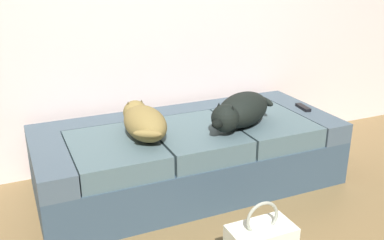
{
  "coord_description": "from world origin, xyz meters",
  "views": [
    {
      "loc": [
        -1.05,
        -1.3,
        1.44
      ],
      "look_at": [
        0.0,
        1.07,
        0.48
      ],
      "focal_mm": 40.6,
      "sensor_mm": 36.0,
      "label": 1
    }
  ],
  "objects": [
    {
      "name": "couch",
      "position": [
        0.0,
        1.12,
        0.21
      ],
      "size": [
        1.97,
        0.86,
        0.43
      ],
      "color": "#334757",
      "rests_on": "ground"
    },
    {
      "name": "dog_tan",
      "position": [
        -0.33,
        1.06,
        0.53
      ],
      "size": [
        0.25,
        0.56,
        0.19
      ],
      "color": "olive",
      "rests_on": "couch"
    },
    {
      "name": "dog_dark",
      "position": [
        0.29,
        0.96,
        0.54
      ],
      "size": [
        0.58,
        0.46,
        0.21
      ],
      "color": "black",
      "rests_on": "couch"
    },
    {
      "name": "tv_remote",
      "position": [
        0.88,
        1.08,
        0.44
      ],
      "size": [
        0.06,
        0.15,
        0.02
      ],
      "primitive_type": "cube",
      "rotation": [
        0.0,
        0.0,
        -0.13
      ],
      "color": "black",
      "rests_on": "couch"
    }
  ]
}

